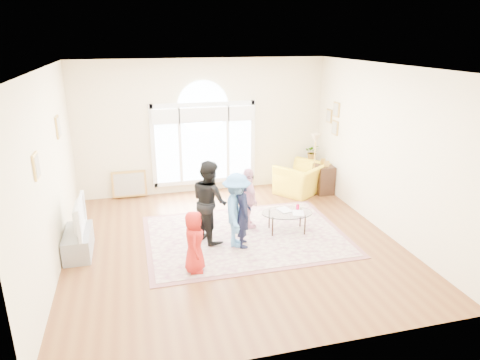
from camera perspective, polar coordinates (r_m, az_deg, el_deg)
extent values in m
plane|color=brown|center=(8.10, -0.92, -8.39)|extent=(6.00, 6.00, 0.00)
plane|color=beige|center=(10.36, -4.90, 7.05)|extent=(6.00, 0.00, 6.00)
plane|color=beige|center=(4.83, 7.43, -7.20)|extent=(6.00, 0.00, 6.00)
plane|color=beige|center=(7.44, -24.09, 0.70)|extent=(0.00, 6.00, 6.00)
plane|color=beige|center=(8.68, 18.69, 3.79)|extent=(0.00, 6.00, 6.00)
plane|color=white|center=(7.22, -1.06, 14.82)|extent=(6.00, 6.00, 0.00)
cube|color=white|center=(10.68, -4.66, -0.10)|extent=(2.50, 0.08, 0.10)
cube|color=white|center=(10.22, -4.94, 10.02)|extent=(2.50, 0.08, 0.10)
cube|color=white|center=(10.29, -11.52, 4.36)|extent=(0.10, 0.08, 2.00)
cube|color=white|center=(10.68, 1.69, 5.26)|extent=(0.10, 0.08, 2.00)
cube|color=#C6E2FF|center=(10.31, -9.72, 4.49)|extent=(0.55, 0.02, 1.80)
cube|color=#C6E2FF|center=(10.59, -0.01, 5.16)|extent=(0.55, 0.02, 1.80)
cube|color=#C6E2FF|center=(10.41, -4.80, 4.85)|extent=(1.10, 0.02, 1.80)
cylinder|color=#C6E2FF|center=(10.23, -4.94, 9.74)|extent=(1.20, 0.02, 1.20)
cube|color=white|center=(10.32, -8.00, 4.61)|extent=(0.07, 0.04, 1.80)
cube|color=white|center=(10.51, -1.64, 5.04)|extent=(0.07, 0.04, 1.80)
cube|color=white|center=(10.08, -9.90, 8.35)|extent=(0.65, 0.12, 0.35)
cube|color=white|center=(10.18, -4.83, 8.68)|extent=(1.20, 0.12, 0.35)
cube|color=white|center=(10.37, 0.11, 8.92)|extent=(0.65, 0.12, 0.35)
cube|color=tan|center=(8.56, -23.12, 6.52)|extent=(0.03, 0.34, 0.40)
cube|color=#ADA38E|center=(8.56, -23.00, 6.53)|extent=(0.01, 0.28, 0.34)
cube|color=tan|center=(6.47, -25.55, 1.68)|extent=(0.03, 0.30, 0.36)
cube|color=#ADA38E|center=(6.47, -25.39, 1.70)|extent=(0.01, 0.24, 0.30)
cube|color=tan|center=(10.32, 12.74, 9.15)|extent=(0.03, 0.28, 0.34)
cube|color=#ADA38E|center=(10.31, 12.64, 9.15)|extent=(0.01, 0.22, 0.28)
cube|color=tan|center=(10.39, 12.57, 6.81)|extent=(0.03, 0.28, 0.34)
cube|color=#ADA38E|center=(10.38, 12.48, 6.81)|extent=(0.01, 0.22, 0.28)
cube|color=tan|center=(10.66, 11.81, 8.36)|extent=(0.03, 0.26, 0.32)
cube|color=#ADA38E|center=(10.65, 11.72, 8.36)|extent=(0.01, 0.20, 0.26)
cube|color=#C0B793|center=(8.35, 0.74, -7.42)|extent=(3.60, 2.60, 0.02)
cube|color=#835150|center=(8.35, 0.74, -7.45)|extent=(3.80, 2.80, 0.01)
cube|color=gray|center=(8.17, -20.74, -7.81)|extent=(0.45, 1.00, 0.42)
imported|color=black|center=(7.97, -21.16, -4.56)|extent=(0.13, 1.02, 0.59)
cube|color=#6B94ED|center=(7.96, -20.52, -4.51)|extent=(0.02, 0.84, 0.47)
ellipsoid|color=silver|center=(8.40, 6.31, -4.37)|extent=(1.08, 0.77, 0.02)
cylinder|color=black|center=(8.72, 8.05, -5.07)|extent=(0.03, 0.03, 0.40)
cylinder|color=black|center=(8.59, 3.92, -5.29)|extent=(0.03, 0.03, 0.40)
cylinder|color=black|center=(8.40, 8.65, -6.06)|extent=(0.03, 0.03, 0.40)
cylinder|color=black|center=(8.27, 4.36, -6.31)|extent=(0.03, 0.03, 0.40)
imported|color=#B2A58C|center=(8.41, 5.34, -4.15)|extent=(0.27, 0.33, 0.03)
imported|color=#B2A58C|center=(8.35, 7.03, -4.40)|extent=(0.29, 0.34, 0.02)
cylinder|color=#D90C47|center=(8.51, 7.69, -3.62)|extent=(0.07, 0.07, 0.12)
imported|color=yellow|center=(10.55, 8.16, 0.18)|extent=(1.48, 1.45, 0.73)
cube|color=black|center=(10.65, 11.08, 0.11)|extent=(0.40, 0.50, 0.70)
cylinder|color=black|center=(10.61, 9.64, -1.83)|extent=(0.20, 0.20, 0.02)
cylinder|color=gold|center=(10.39, 9.83, 1.60)|extent=(0.02, 0.02, 1.35)
cone|color=#CCB284|center=(10.21, 10.06, 5.49)|extent=(0.29, 0.29, 0.22)
cylinder|color=white|center=(11.10, 9.48, 0.98)|extent=(0.20, 0.20, 0.70)
imported|color=#33722D|center=(10.95, 9.63, 3.71)|extent=(0.44, 0.42, 0.39)
cube|color=tan|center=(10.58, -14.40, -2.29)|extent=(0.80, 0.14, 0.62)
imported|color=red|center=(6.99, -6.12, -8.19)|extent=(0.42, 0.56, 1.05)
imported|color=#131933|center=(7.72, 0.39, -4.48)|extent=(0.35, 0.49, 1.26)
imported|color=black|center=(7.92, -4.07, -2.80)|extent=(0.78, 0.89, 1.54)
imported|color=#F1A7BE|center=(8.44, 1.07, -2.47)|extent=(0.42, 0.76, 1.23)
imported|color=#4B89CD|center=(7.70, -0.44, -4.05)|extent=(0.75, 1.00, 1.38)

